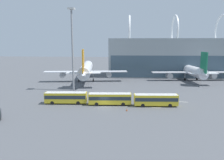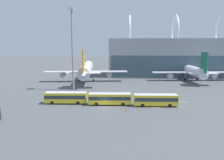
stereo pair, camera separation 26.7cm
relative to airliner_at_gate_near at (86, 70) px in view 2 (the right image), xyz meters
name	(u,v)px [view 2 (the right image)]	position (x,y,z in m)	size (l,w,h in m)	color
ground_plane	(104,107)	(12.58, -39.60, -5.25)	(440.00, 440.00, 0.00)	#515459
terminal_building	(220,57)	(64.61, 20.64, 4.67)	(111.12, 21.66, 30.94)	gray
airliner_at_gate_near	(86,70)	(0.00, 0.00, 0.00)	(36.33, 41.09, 14.53)	silver
airliner_at_gate_far	(191,71)	(47.05, 6.30, -0.78)	(35.71, 34.81, 13.33)	white
shuttle_bus_0	(66,97)	(1.59, -36.63, -3.37)	(11.66, 3.49, 3.20)	gold
shuttle_bus_1	(110,98)	(13.92, -36.95, -3.37)	(11.67, 3.52, 3.20)	gold
shuttle_bus_2	(156,99)	(26.25, -37.21, -3.37)	(11.65, 3.41, 3.20)	gold
floodlight_mast	(72,43)	(-0.77, -19.12, 11.50)	(2.22, 2.22, 28.54)	gray
lane_stripe_1	(169,101)	(30.74, -31.59, -5.25)	(10.70, 0.25, 0.01)	silver
lane_stripe_2	(138,107)	(21.67, -38.16, -5.25)	(11.80, 0.25, 0.01)	silver
traffic_cone_0	(126,110)	(18.60, -42.19, -4.92)	(0.46, 0.46, 0.69)	black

